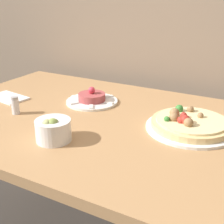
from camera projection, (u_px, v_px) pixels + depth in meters
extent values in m
cube|color=#AD7F51|center=(96.00, 121.00, 1.21)|extent=(1.36, 0.89, 0.03)
cylinder|color=#AD7F51|center=(45.00, 135.00, 1.94)|extent=(0.06, 0.06, 0.71)
cylinder|color=white|center=(191.00, 128.00, 1.10)|extent=(0.32, 0.32, 0.01)
cylinder|color=#E5C17F|center=(191.00, 124.00, 1.10)|extent=(0.28, 0.28, 0.02)
cylinder|color=beige|center=(191.00, 120.00, 1.09)|extent=(0.25, 0.25, 0.01)
sphere|color=#B22D23|center=(181.00, 120.00, 1.06)|extent=(0.03, 0.03, 0.03)
sphere|color=#B22D23|center=(184.00, 116.00, 1.10)|extent=(0.02, 0.02, 0.02)
sphere|color=#997047|center=(174.00, 113.00, 1.12)|extent=(0.03, 0.03, 0.03)
sphere|color=#387F33|center=(179.00, 109.00, 1.16)|extent=(0.03, 0.03, 0.03)
sphere|color=#997047|center=(190.00, 109.00, 1.16)|extent=(0.03, 0.03, 0.03)
sphere|color=#997047|center=(200.00, 115.00, 1.10)|extent=(0.02, 0.02, 0.02)
sphere|color=#997047|center=(174.00, 117.00, 1.08)|extent=(0.03, 0.03, 0.03)
sphere|color=#B22D23|center=(185.00, 120.00, 1.06)|extent=(0.03, 0.03, 0.03)
sphere|color=#997047|center=(188.00, 123.00, 1.04)|extent=(0.03, 0.03, 0.03)
sphere|color=#387F33|center=(167.00, 119.00, 1.07)|extent=(0.02, 0.02, 0.02)
cylinder|color=white|center=(92.00, 101.00, 1.36)|extent=(0.22, 0.22, 0.01)
cylinder|color=#A84747|center=(92.00, 97.00, 1.35)|extent=(0.12, 0.12, 0.03)
sphere|color=#E0384C|center=(92.00, 90.00, 1.34)|extent=(0.03, 0.03, 0.03)
cube|color=white|center=(109.00, 103.00, 1.32)|extent=(0.04, 0.02, 0.01)
cube|color=white|center=(109.00, 96.00, 1.40)|extent=(0.03, 0.04, 0.01)
cube|color=white|center=(93.00, 93.00, 1.43)|extent=(0.03, 0.04, 0.01)
cube|color=white|center=(76.00, 97.00, 1.39)|extent=(0.04, 0.02, 0.01)
cube|color=white|center=(74.00, 103.00, 1.31)|extent=(0.03, 0.04, 0.01)
cube|color=white|center=(91.00, 107.00, 1.28)|extent=(0.03, 0.04, 0.01)
cylinder|color=white|center=(53.00, 130.00, 1.01)|extent=(0.12, 0.12, 0.07)
sphere|color=#8EA34C|center=(53.00, 124.00, 0.99)|extent=(0.04, 0.04, 0.04)
sphere|color=#B7BC70|center=(47.00, 124.00, 0.98)|extent=(0.03, 0.03, 0.03)
sphere|color=#B7BC70|center=(52.00, 125.00, 0.98)|extent=(0.03, 0.03, 0.03)
sphere|color=#668E42|center=(55.00, 123.00, 1.00)|extent=(0.03, 0.03, 0.03)
cube|color=white|center=(8.00, 98.00, 1.41)|extent=(0.19, 0.13, 0.01)
cylinder|color=silver|center=(15.00, 107.00, 1.23)|extent=(0.03, 0.03, 0.06)
cylinder|color=#B2B2B7|center=(14.00, 98.00, 1.21)|extent=(0.03, 0.03, 0.01)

